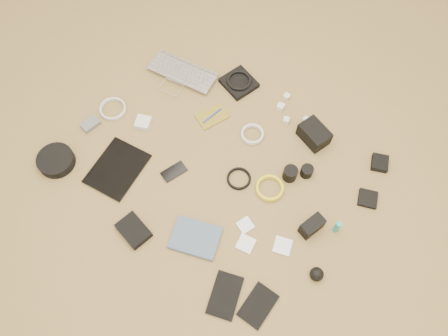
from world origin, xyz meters
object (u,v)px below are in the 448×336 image
Objects in this scene: paperback at (190,255)px; dslr_camera at (314,134)px; laptop at (178,80)px; phone at (174,172)px; tablet at (117,169)px; headphone_case at (56,160)px.

dslr_camera is at bearing -28.32° from paperback.
phone is (0.31, -0.43, -0.01)m from laptop.
headphone_case is at bearing -158.16° from tablet.
paperback is at bearing -80.75° from dslr_camera.
phone is at bearing -61.41° from laptop.
dslr_camera is 0.53× the size of tablet.
dslr_camera is at bearing 0.77° from laptop.
phone is (0.23, 0.14, -0.00)m from tablet.
laptop is at bearing -152.82° from dslr_camera.
tablet is at bearing 28.18° from headphone_case.
laptop is 0.73m from headphone_case.
headphone_case is at bearing 71.97° from paperback.
phone is (-0.45, -0.53, -0.04)m from dslr_camera.
dslr_camera is 1.24m from headphone_case.
paperback is (0.79, 0.00, -0.01)m from headphone_case.
headphone_case reaches higher than paperback.
laptop is at bearing 76.00° from headphone_case.
dslr_camera is at bearing 41.11° from headphone_case.
laptop reaches higher than paperback.
dslr_camera reaches higher than phone.
headphone_case is at bearing -119.50° from dslr_camera.
headphone_case is at bearing -129.73° from phone.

